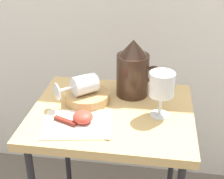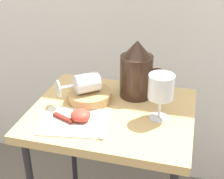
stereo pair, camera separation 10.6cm
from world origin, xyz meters
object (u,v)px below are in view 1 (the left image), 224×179
wine_glass_upright (162,86)px  basket_tray (87,97)px  pitcher (133,73)px  apple_half_left (83,117)px  table (112,129)px  wine_glass_tipped_near (83,85)px  knife (73,124)px

wine_glass_upright → basket_tray: bearing=167.8°
pitcher → apple_half_left: (-0.14, -0.22, -0.06)m
table → wine_glass_tipped_near: bearing=159.6°
wine_glass_tipped_near → knife: bearing=-89.6°
table → basket_tray: 0.14m
basket_tray → knife: size_ratio=0.79×
wine_glass_upright → table: bearing=176.5°
pitcher → knife: bearing=-123.9°
basket_tray → apple_half_left: (0.02, -0.14, 0.00)m
apple_half_left → pitcher: bearing=57.6°
basket_tray → apple_half_left: size_ratio=2.43×
wine_glass_upright → wine_glass_tipped_near: wine_glass_upright is taller
table → pitcher: size_ratio=3.40×
wine_glass_tipped_near → apple_half_left: size_ratio=2.39×
apple_half_left → knife: (-0.03, -0.03, -0.01)m
table → basket_tray: bearing=154.5°
knife → pitcher: bearing=56.1°
pitcher → wine_glass_upright: pitcher is taller
table → basket_tray: basket_tray is taller
table → knife: size_ratio=3.60×
wine_glass_upright → knife: 0.30m
wine_glass_tipped_near → pitcher: bearing=27.8°
pitcher → knife: (-0.16, -0.24, -0.08)m
pitcher → table: bearing=-114.5°
table → knife: 0.18m
pitcher → wine_glass_tipped_near: bearing=-152.2°
basket_tray → pitcher: (0.15, 0.08, 0.07)m
table → wine_glass_upright: 0.25m
basket_tray → wine_glass_upright: bearing=-12.2°
pitcher → apple_half_left: bearing=-122.4°
table → knife: bearing=-132.2°
pitcher → knife: 0.30m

